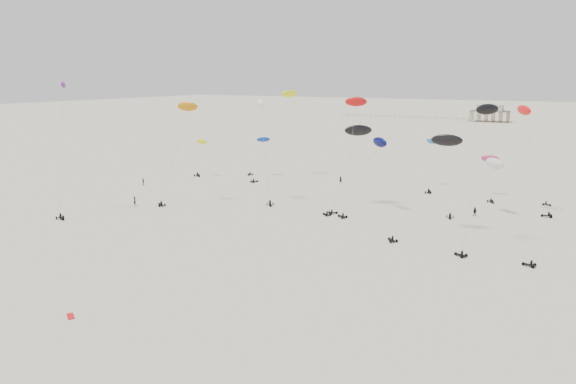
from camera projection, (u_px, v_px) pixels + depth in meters
The scene contains 23 objects.
ground_plane at pixel (445, 154), 191.94m from camera, with size 900.00×900.00×0.00m, color beige.
pavilion_main at pixel (490, 114), 324.62m from camera, with size 21.00×13.00×9.80m.
pier_fence at pixel (402, 117), 349.76m from camera, with size 80.20×0.20×1.50m.
rig_0 at pixel (490, 170), 122.46m from camera, with size 5.20×10.08×10.91m.
rig_1 at pixel (430, 166), 130.99m from camera, with size 5.03×12.41×13.83m.
rig_2 at pixel (480, 151), 85.25m from camera, with size 3.70×12.45×22.47m.
rig_3 at pixel (259, 149), 149.08m from camera, with size 5.71×4.70×10.51m.
rig_4 at pixel (488, 172), 106.98m from camera, with size 9.36×11.96×13.06m.
rig_5 at pixel (282, 112), 146.11m from camera, with size 4.97×18.36×24.94m.
rig_6 at pixel (263, 127), 116.64m from camera, with size 8.27×8.11×21.54m.
rig_7 at pixel (62, 156), 105.33m from camera, with size 7.21×9.19×25.22m.
rig_8 at pixel (439, 155), 94.00m from camera, with size 9.04×14.40×18.91m.
rig_9 at pixel (353, 127), 110.11m from camera, with size 5.72×13.51×23.00m.
rig_10 at pixel (371, 154), 109.09m from camera, with size 10.01×12.72×16.91m.
rig_11 at pixel (200, 157), 148.27m from camera, with size 3.50×3.83×10.00m.
rig_12 at pixel (529, 134), 107.18m from camera, with size 9.26×6.79×20.87m.
rig_15 at pixel (356, 138), 113.75m from camera, with size 6.00×14.58×17.97m.
rig_16 at pixel (181, 130), 115.95m from camera, with size 5.49×9.83×21.06m.
spectator_0 at pixel (135, 206), 115.14m from camera, with size 0.84×0.58×2.32m, color black.
spectator_1 at pixel (475, 216), 106.69m from camera, with size 0.97×0.57×1.99m, color black.
spectator_2 at pixel (143, 185), 136.79m from camera, with size 1.24×0.67×2.10m, color black.
spectator_3 at pixel (340, 183), 139.14m from camera, with size 0.79×0.54×2.16m, color black.
grounded_kite_b at pixel (71, 316), 62.18m from camera, with size 1.80×0.70×0.07m, color red.
Camera 1 is at (44.32, 6.99, 26.18)m, focal length 35.00 mm.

